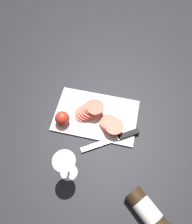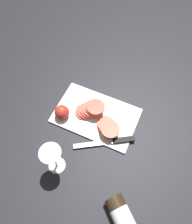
% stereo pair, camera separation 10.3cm
% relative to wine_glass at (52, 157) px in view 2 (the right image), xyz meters
% --- Properties ---
extents(ground_plane, '(3.00, 3.00, 0.00)m').
position_rel_wine_glass_xyz_m(ground_plane, '(-0.10, -0.31, -0.12)').
color(ground_plane, black).
extents(cutting_board, '(0.39, 0.25, 0.01)m').
position_rel_wine_glass_xyz_m(cutting_board, '(-0.05, -0.29, -0.11)').
color(cutting_board, white).
rests_on(cutting_board, ground_plane).
extents(wine_glass, '(0.09, 0.09, 0.17)m').
position_rel_wine_glass_xyz_m(wine_glass, '(0.00, 0.00, 0.00)').
color(wine_glass, silver).
rests_on(wine_glass, ground_plane).
extents(whole_tomato, '(0.07, 0.07, 0.07)m').
position_rel_wine_glass_xyz_m(whole_tomato, '(0.09, -0.22, -0.07)').
color(whole_tomato, red).
rests_on(whole_tomato, cutting_board).
extents(knife, '(0.25, 0.17, 0.01)m').
position_rel_wine_glass_xyz_m(knife, '(-0.20, -0.21, -0.10)').
color(knife, silver).
rests_on(knife, cutting_board).
extents(tomato_slice_stack_near, '(0.12, 0.12, 0.05)m').
position_rel_wine_glass_xyz_m(tomato_slice_stack_near, '(-0.13, -0.25, -0.09)').
color(tomato_slice_stack_near, '#DB4C38').
rests_on(tomato_slice_stack_near, cutting_board).
extents(tomato_slice_stack_far, '(0.14, 0.11, 0.05)m').
position_rel_wine_glass_xyz_m(tomato_slice_stack_far, '(-0.02, -0.29, -0.08)').
color(tomato_slice_stack_far, '#DB4C38').
rests_on(tomato_slice_stack_far, cutting_board).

